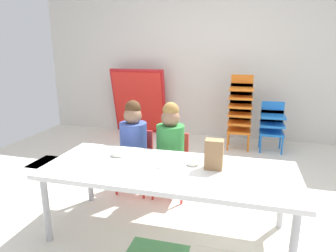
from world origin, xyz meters
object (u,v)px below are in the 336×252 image
object	(u,v)px
craft_table	(168,174)
seated_child_near_camera	(134,138)
paper_plate_near_edge	(118,156)
donut_powdered_loose	(193,163)
paper_plate_center_table	(165,165)
seated_child_middle_seat	(171,141)
paper_bag_brown	(214,154)
kid_chair_orange_stack	(240,108)
kid_chair_blue_stack	(272,123)
folded_activity_table	(139,102)
donut_powdered_on_plate	(118,153)

from	to	relation	value
craft_table	seated_child_near_camera	size ratio (longest dim) A/B	2.00
paper_plate_near_edge	donut_powdered_loose	distance (m)	0.62
paper_plate_center_table	seated_child_middle_seat	bearing A→B (deg)	100.43
craft_table	donut_powdered_loose	size ratio (longest dim) A/B	17.83
seated_child_middle_seat	paper_bag_brown	world-z (taller)	seated_child_middle_seat
seated_child_middle_seat	paper_bag_brown	bearing A→B (deg)	-48.92
seated_child_near_camera	donut_powdered_loose	distance (m)	0.83
kid_chair_orange_stack	donut_powdered_loose	distance (m)	2.16
craft_table	seated_child_near_camera	distance (m)	0.79
craft_table	kid_chair_blue_stack	size ratio (longest dim) A/B	2.70
seated_child_near_camera	paper_plate_center_table	xyz separation A→B (m)	(0.47, -0.55, -0.00)
seated_child_near_camera	seated_child_middle_seat	size ratio (longest dim) A/B	1.00
seated_child_near_camera	paper_plate_near_edge	world-z (taller)	seated_child_near_camera
donut_powdered_loose	paper_plate_center_table	bearing A→B (deg)	-163.08
seated_child_middle_seat	kid_chair_blue_stack	xyz separation A→B (m)	(1.03, 1.64, -0.16)
kid_chair_orange_stack	donut_powdered_loose	bearing A→B (deg)	-97.81
seated_child_near_camera	paper_bag_brown	bearing A→B (deg)	-32.44
folded_activity_table	donut_powdered_loose	size ratio (longest dim) A/B	10.53
donut_powdered_loose	donut_powdered_on_plate	bearing A→B (deg)	178.35
kid_chair_orange_stack	seated_child_middle_seat	bearing A→B (deg)	-109.77
seated_child_middle_seat	paper_plate_near_edge	size ratio (longest dim) A/B	5.10
kid_chair_orange_stack	paper_bag_brown	size ratio (longest dim) A/B	4.73
donut_powdered_loose	kid_chair_orange_stack	bearing A→B (deg)	82.19
donut_powdered_on_plate	paper_plate_near_edge	bearing A→B (deg)	0.00
kid_chair_blue_stack	donut_powdered_on_plate	distance (m)	2.52
kid_chair_orange_stack	folded_activity_table	bearing A→B (deg)	168.08
folded_activity_table	paper_bag_brown	world-z (taller)	folded_activity_table
kid_chair_orange_stack	craft_table	bearing A→B (deg)	-101.42
kid_chair_blue_stack	paper_plate_near_edge	bearing A→B (deg)	-122.49
paper_plate_near_edge	donut_powdered_loose	bearing A→B (deg)	-1.65
donut_powdered_on_plate	craft_table	bearing A→B (deg)	-15.33
folded_activity_table	craft_table	bearing A→B (deg)	-65.33
paper_bag_brown	donut_powdered_on_plate	xyz separation A→B (m)	(-0.77, 0.05, -0.08)
kid_chair_orange_stack	kid_chair_blue_stack	distance (m)	0.48
paper_bag_brown	paper_plate_near_edge	world-z (taller)	paper_bag_brown
paper_plate_near_edge	donut_powdered_on_plate	size ratio (longest dim) A/B	1.50
paper_plate_near_edge	kid_chair_orange_stack	bearing A→B (deg)	66.77
seated_child_middle_seat	donut_powdered_loose	world-z (taller)	seated_child_middle_seat
kid_chair_blue_stack	paper_bag_brown	size ratio (longest dim) A/B	3.09
craft_table	paper_plate_near_edge	bearing A→B (deg)	164.67
paper_plate_near_edge	paper_plate_center_table	world-z (taller)	same
seated_child_near_camera	donut_powdered_loose	size ratio (longest dim) A/B	8.89
paper_plate_center_table	donut_powdered_on_plate	world-z (taller)	donut_powdered_on_plate
folded_activity_table	donut_powdered_on_plate	world-z (taller)	folded_activity_table
paper_plate_near_edge	donut_powdered_on_plate	xyz separation A→B (m)	(0.00, 0.00, 0.02)
seated_child_near_camera	seated_child_middle_seat	xyz separation A→B (m)	(0.37, 0.00, 0.00)
folded_activity_table	paper_plate_near_edge	xyz separation A→B (m)	(0.73, -2.47, 0.01)
donut_powdered_on_plate	donut_powdered_loose	world-z (taller)	donut_powdered_on_plate
seated_child_near_camera	kid_chair_orange_stack	size ratio (longest dim) A/B	0.88
seated_child_middle_seat	kid_chair_orange_stack	distance (m)	1.75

